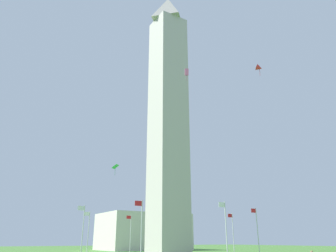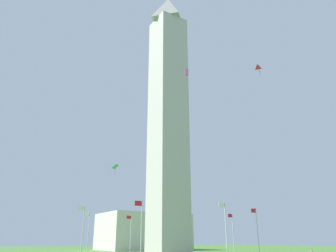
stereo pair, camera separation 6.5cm
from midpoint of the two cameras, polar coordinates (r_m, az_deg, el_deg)
obelisk_monument at (r=61.91m, az=-0.03°, el=2.86°), size 5.79×5.79×52.64m
flagpole_n at (r=51.10m, az=-14.92°, el=-17.24°), size 1.12×0.14×7.69m
flagpole_ne at (r=43.10m, az=-4.83°, el=-17.48°), size 1.12×0.14×7.69m
flagpole_e at (r=45.40m, az=10.12°, el=-17.36°), size 1.12×0.14×7.69m
flagpole_se at (r=55.69m, az=15.47°, el=-17.33°), size 1.12×0.14×7.69m
flagpole_s at (r=66.10m, az=11.36°, el=-17.88°), size 1.12×0.14×7.69m
flagpole_sw at (r=71.57m, az=2.78°, el=-18.32°), size 1.12×0.14×7.69m
flagpole_w at (r=70.13m, az=-6.71°, el=-18.19°), size 1.12×0.14×7.69m
flagpole_nw at (r=62.28m, az=-13.99°, el=-17.62°), size 1.12×0.14×7.69m
kite_pink_box at (r=51.06m, az=3.28°, el=9.49°), size 0.89×0.97×2.11m
kite_red_delta at (r=53.92m, az=15.79°, el=9.86°), size 1.58×1.58×2.03m
kite_green_diamond at (r=53.50m, az=-9.33°, el=-7.15°), size 1.36×1.34×1.76m
distant_building at (r=102.26m, az=-4.42°, el=-18.13°), size 24.84×17.09×10.30m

